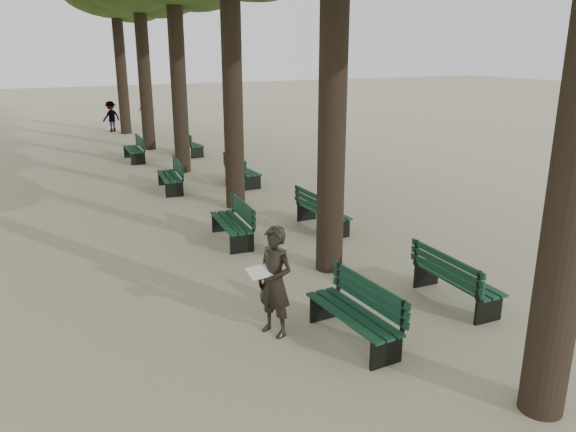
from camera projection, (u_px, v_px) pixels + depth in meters
name	position (u px, v px, depth m)	size (l,w,h in m)	color
ground	(345.00, 359.00, 7.84)	(120.00, 120.00, 0.00)	tan
bench_left_0	(353.00, 324.00, 8.25)	(0.65, 1.82, 0.92)	black
bench_left_1	(232.00, 230.00, 12.49)	(0.73, 1.84, 0.92)	black
bench_left_2	(170.00, 182.00, 16.91)	(0.77, 1.85, 0.92)	black
bench_left_3	(134.00, 154.00, 21.33)	(0.62, 1.82, 0.92)	black
bench_right_0	(456.00, 288.00, 9.49)	(0.64, 1.82, 0.92)	black
bench_right_1	(322.00, 218.00, 13.37)	(0.58, 1.80, 0.92)	black
bench_right_2	(243.00, 176.00, 17.69)	(0.62, 1.81, 0.92)	black
bench_right_3	(190.00, 148.00, 22.52)	(0.73, 1.84, 0.92)	black
man_with_map	(275.00, 282.00, 8.31)	(0.73, 0.76, 1.70)	black
pedestrian_c	(147.00, 112.00, 30.43)	(0.90, 0.31, 1.53)	#262628
pedestrian_b	(111.00, 116.00, 28.56)	(0.99, 0.31, 1.54)	#262628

